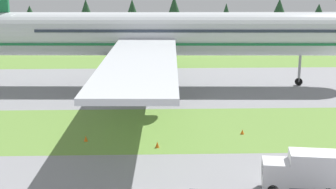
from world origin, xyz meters
TOP-DOWN VIEW (x-y plane):
  - grass_strip_near at (0.00, 27.68)m, footprint 320.00×17.12m
  - grass_strip_far at (0.00, 73.92)m, footprint 320.00×17.12m
  - airliner at (-0.53, 50.87)m, footprint 65.52×80.57m
  - catering_truck at (11.51, 9.94)m, footprint 7.23×3.38m
  - taxiway_marker_0 at (9.05, 25.34)m, footprint 0.44×0.44m
  - taxiway_marker_2 at (-8.67, 23.44)m, footprint 0.44×0.44m
  - taxiway_marker_3 at (-0.80, 21.18)m, footprint 0.44×0.44m
  - distant_tree_line at (-2.43, 118.23)m, footprint 182.96×10.93m

SIDE VIEW (x-z plane):
  - grass_strip_near at x=0.00m, z-range 0.00..0.01m
  - grass_strip_far at x=0.00m, z-range 0.00..0.01m
  - taxiway_marker_0 at x=9.05m, z-range 0.00..0.56m
  - taxiway_marker_2 at x=-8.67m, z-range 0.00..0.63m
  - taxiway_marker_3 at x=-0.80m, z-range 0.00..0.66m
  - catering_truck at x=11.51m, z-range 0.16..3.74m
  - distant_tree_line at x=-2.43m, z-range 0.77..12.49m
  - airliner at x=-0.53m, z-range -3.34..20.28m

